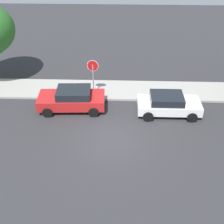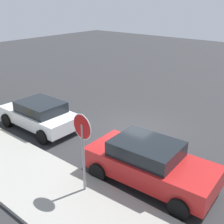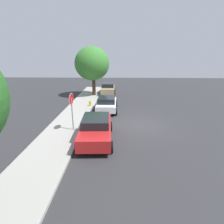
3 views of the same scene
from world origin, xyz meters
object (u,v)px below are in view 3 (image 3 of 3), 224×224
at_px(stop_sign, 72,106).
at_px(parked_car_red, 96,129).
at_px(parked_car_white, 107,103).
at_px(street_tree_near_corner, 92,64).
at_px(fire_hydrant, 90,104).
at_px(parked_car_tan, 108,89).

relative_size(stop_sign, parked_car_red, 0.62).
relative_size(parked_car_white, street_tree_near_corner, 0.64).
xyz_separation_m(parked_car_red, fire_hydrant, (7.21, 1.44, -0.40)).
height_order(stop_sign, parked_car_white, stop_sign).
xyz_separation_m(stop_sign, parked_car_red, (-1.23, -1.72, -1.08)).
bearing_deg(fire_hydrant, parked_car_white, -122.07).
relative_size(parked_car_white, parked_car_tan, 0.96).
bearing_deg(stop_sign, parked_car_tan, -8.03).
xyz_separation_m(stop_sign, parked_car_white, (4.89, -2.02, -1.14)).
relative_size(parked_car_red, fire_hydrant, 6.04).
bearing_deg(street_tree_near_corner, stop_sign, -179.23).
bearing_deg(parked_car_red, fire_hydrant, 11.31).
bearing_deg(street_tree_near_corner, fire_hydrant, -175.37).
bearing_deg(street_tree_near_corner, parked_car_tan, -59.88).
distance_m(parked_car_red, fire_hydrant, 7.36).
height_order(stop_sign, parked_car_red, stop_sign).
bearing_deg(parked_car_white, stop_sign, 157.55).
height_order(parked_car_red, fire_hydrant, parked_car_red).
relative_size(stop_sign, parked_car_tan, 0.65).
relative_size(stop_sign, street_tree_near_corner, 0.44).
xyz_separation_m(parked_car_white, fire_hydrant, (1.09, 1.74, -0.34)).
bearing_deg(parked_car_red, parked_car_tan, -0.13).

